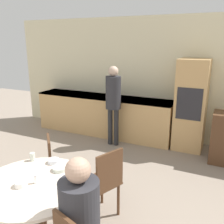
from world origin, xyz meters
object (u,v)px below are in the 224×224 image
at_px(cup, 33,157).
at_px(person_seated, 78,221).
at_px(chair_far_left, 43,167).
at_px(bowl_near, 21,184).
at_px(oven_unit, 191,105).
at_px(chair_far_right, 105,181).
at_px(bowl_far, 54,161).
at_px(dining_table, 36,205).
at_px(bowl_centre, 60,168).
at_px(person_standing, 113,97).

bearing_deg(cup, person_seated, -30.92).
relative_size(chair_far_left, bowl_near, 7.56).
bearing_deg(oven_unit, chair_far_left, -118.93).
distance_m(oven_unit, chair_far_right, 2.68).
height_order(chair_far_right, bowl_near, chair_far_right).
height_order(person_seated, bowl_far, person_seated).
bearing_deg(bowl_near, oven_unit, 72.78).
height_order(dining_table, bowl_far, bowl_far).
height_order(chair_far_right, cup, chair_far_right).
relative_size(bowl_centre, bowl_far, 1.20).
bearing_deg(person_seated, bowl_near, 168.88).
xyz_separation_m(oven_unit, person_seated, (-0.33, -3.54, -0.15)).
relative_size(oven_unit, cup, 19.07).
height_order(oven_unit, person_standing, oven_unit).
relative_size(dining_table, bowl_centre, 7.00).
height_order(bowl_near, bowl_centre, bowl_near).
xyz_separation_m(bowl_centre, bowl_far, (-0.17, 0.11, 0.00)).
distance_m(oven_unit, cup, 3.23).
distance_m(dining_table, bowl_far, 0.51).
bearing_deg(person_seated, cup, 149.08).
relative_size(chair_far_right, bowl_near, 7.56).
xyz_separation_m(chair_far_right, bowl_near, (-0.47, -0.80, 0.29)).
bearing_deg(cup, bowl_far, 12.69).
relative_size(chair_far_left, cup, 9.74).
distance_m(dining_table, cup, 0.58).
distance_m(chair_far_left, bowl_far, 0.54).
relative_size(dining_table, cup, 11.84).
bearing_deg(dining_table, person_standing, 99.25).
distance_m(person_seated, cup, 1.16).
xyz_separation_m(dining_table, chair_far_right, (0.40, 0.71, -0.01)).
distance_m(dining_table, chair_far_right, 0.82).
relative_size(oven_unit, bowl_centre, 11.27).
xyz_separation_m(dining_table, bowl_near, (-0.07, -0.09, 0.27)).
height_order(bowl_near, bowl_far, bowl_near).
height_order(oven_unit, bowl_centre, oven_unit).
relative_size(person_seated, bowl_far, 9.73).
bearing_deg(chair_far_right, bowl_near, -7.25).
relative_size(chair_far_right, bowl_centre, 5.75).
height_order(chair_far_right, person_seated, person_seated).
bearing_deg(bowl_far, bowl_near, -87.99).
bearing_deg(dining_table, oven_unit, 73.44).
xyz_separation_m(chair_far_right, person_standing, (-0.86, 2.09, 0.51)).
distance_m(person_standing, cup, 2.45).
bearing_deg(cup, chair_far_left, 113.93).
relative_size(dining_table, chair_far_left, 1.22).
height_order(chair_far_left, bowl_near, chair_far_left).
distance_m(oven_unit, bowl_centre, 3.13).
xyz_separation_m(person_standing, bowl_near, (0.39, -2.90, -0.22)).
bearing_deg(person_standing, bowl_far, -81.23).
bearing_deg(chair_far_left, person_standing, 137.58).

